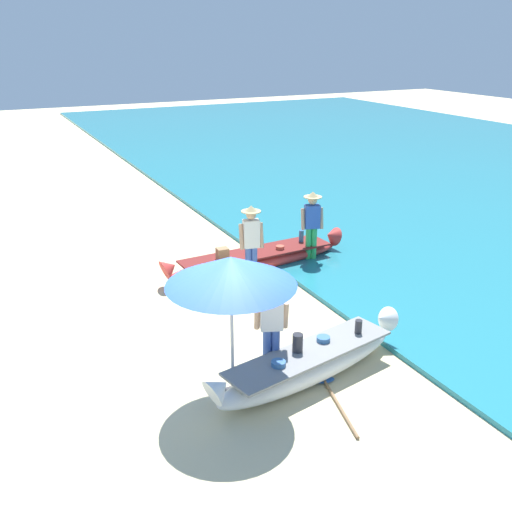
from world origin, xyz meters
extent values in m
plane|color=beige|center=(0.00, 0.00, 0.00)|extent=(80.00, 80.00, 0.00)
cube|color=teal|center=(15.07, 8.00, 0.05)|extent=(24.00, 56.00, 0.10)
ellipsoid|color=white|center=(1.32, -0.57, 0.25)|extent=(3.73, 1.45, 0.50)
cone|color=white|center=(-0.42, -0.92, 0.55)|extent=(0.49, 0.52, 0.51)
cone|color=white|center=(3.07, -0.22, 0.55)|extent=(0.49, 0.52, 0.51)
cube|color=gray|center=(1.32, -0.57, 0.50)|extent=(3.16, 1.35, 0.04)
cylinder|color=#2D2D33|center=(2.38, -0.41, 0.63)|extent=(0.12, 0.12, 0.26)
cylinder|color=#386699|center=(1.69, -0.38, 0.55)|extent=(0.23, 0.23, 0.10)
cylinder|color=#2D2D33|center=(1.14, -0.47, 0.67)|extent=(0.17, 0.17, 0.32)
cylinder|color=#386699|center=(0.65, -0.73, 0.55)|extent=(0.23, 0.23, 0.10)
ellipsoid|color=red|center=(2.69, 4.13, 0.20)|extent=(4.57, 1.06, 0.41)
cone|color=red|center=(0.48, 4.01, 0.46)|extent=(0.46, 0.51, 0.55)
cone|color=red|center=(4.90, 4.25, 0.46)|extent=(0.46, 0.51, 0.55)
cube|color=maroon|center=(2.69, 4.13, 0.41)|extent=(3.85, 1.04, 0.04)
cylinder|color=#386699|center=(4.03, 4.29, 0.56)|extent=(0.12, 0.12, 0.31)
cylinder|color=#B74C38|center=(3.29, 4.05, 0.46)|extent=(0.21, 0.21, 0.10)
cylinder|color=#B74C38|center=(2.48, 4.05, 0.46)|extent=(0.23, 0.23, 0.10)
cube|color=#9E754C|center=(1.75, 4.01, 0.56)|extent=(0.27, 0.24, 0.31)
cylinder|color=#3D5BA8|center=(2.32, 3.50, 0.41)|extent=(0.14, 0.14, 0.83)
cylinder|color=#3D5BA8|center=(2.18, 3.53, 0.41)|extent=(0.14, 0.14, 0.83)
cube|color=silver|center=(2.25, 3.51, 1.14)|extent=(0.40, 0.29, 0.64)
cylinder|color=tan|center=(2.47, 3.44, 1.09)|extent=(0.13, 0.22, 0.58)
cylinder|color=tan|center=(2.02, 3.54, 1.09)|extent=(0.13, 0.22, 0.58)
sphere|color=tan|center=(2.25, 3.51, 1.58)|extent=(0.22, 0.22, 0.22)
cylinder|color=tan|center=(2.25, 3.51, 1.66)|extent=(0.44, 0.44, 0.02)
cone|color=tan|center=(2.25, 3.51, 1.73)|extent=(0.26, 0.26, 0.12)
cylinder|color=#3D5BA8|center=(0.73, -0.19, 0.45)|extent=(0.14, 0.14, 0.89)
cylinder|color=#3D5BA8|center=(0.86, -0.24, 0.45)|extent=(0.14, 0.14, 0.89)
cube|color=silver|center=(0.79, -0.21, 1.16)|extent=(0.42, 0.34, 0.54)
cylinder|color=tan|center=(0.59, -0.11, 1.11)|extent=(0.15, 0.21, 0.50)
cylinder|color=tan|center=(1.02, -0.28, 1.11)|extent=(0.15, 0.21, 0.50)
sphere|color=tan|center=(0.79, -0.21, 1.55)|extent=(0.22, 0.22, 0.22)
cylinder|color=green|center=(4.15, 3.89, 0.45)|extent=(0.14, 0.14, 0.90)
cylinder|color=green|center=(4.01, 3.93, 0.45)|extent=(0.14, 0.14, 0.90)
cube|color=#3356B2|center=(4.08, 3.91, 1.18)|extent=(0.41, 0.31, 0.58)
cylinder|color=tan|center=(4.30, 3.82, 1.13)|extent=(0.14, 0.21, 0.53)
cylinder|color=tan|center=(3.85, 3.95, 1.13)|extent=(0.14, 0.21, 0.53)
sphere|color=tan|center=(4.08, 3.91, 1.59)|extent=(0.22, 0.22, 0.22)
cylinder|color=tan|center=(4.08, 3.91, 1.67)|extent=(0.44, 0.44, 0.02)
cone|color=tan|center=(4.08, 3.91, 1.74)|extent=(0.26, 0.26, 0.12)
cylinder|color=#B7B7BC|center=(0.00, -0.44, 1.16)|extent=(0.05, 0.05, 2.32)
cone|color=blue|center=(0.00, -0.44, 2.12)|extent=(1.94, 1.94, 0.44)
cylinder|color=#333338|center=(0.00, -0.44, 0.03)|extent=(0.36, 0.36, 0.06)
cylinder|color=#8E6B47|center=(1.31, -1.46, 0.03)|extent=(0.41, 1.47, 0.05)
ellipsoid|color=#2D60B7|center=(1.49, -0.73, 0.03)|extent=(0.40, 0.28, 0.03)
camera|label=1|loc=(-3.10, -7.50, 5.32)|focal=40.66mm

